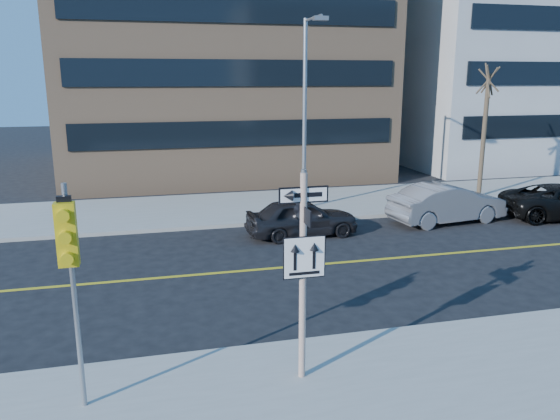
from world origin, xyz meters
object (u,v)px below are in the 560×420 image
object	(u,v)px
parked_car_a	(302,217)
street_tree_west	(488,83)
sign_pole	(303,265)
parked_car_b	(447,203)
streetlight_a	(306,103)
traffic_signal	(69,253)

from	to	relation	value
parked_car_a	street_tree_west	xyz separation A→B (m)	(10.18, 4.05, 4.82)
sign_pole	parked_car_a	xyz separation A→B (m)	(2.82, 9.77, -1.73)
parked_car_b	sign_pole	bearing A→B (deg)	130.82
sign_pole	streetlight_a	xyz separation A→B (m)	(4.00, 13.27, 2.32)
parked_car_b	streetlight_a	distance (m)	7.16
street_tree_west	traffic_signal	bearing A→B (deg)	-140.61
sign_pole	traffic_signal	size ratio (longest dim) A/B	1.02
traffic_signal	streetlight_a	size ratio (longest dim) A/B	0.50
sign_pole	street_tree_west	xyz separation A→B (m)	(13.00, 13.81, 3.09)
traffic_signal	parked_car_b	world-z (taller)	traffic_signal
traffic_signal	parked_car_a	distance (m)	12.26
sign_pole	parked_car_b	size ratio (longest dim) A/B	0.84
parked_car_b	street_tree_west	bearing A→B (deg)	-54.65
parked_car_b	street_tree_west	size ratio (longest dim) A/B	0.76
sign_pole	streetlight_a	distance (m)	14.05
parked_car_a	streetlight_a	bearing A→B (deg)	-22.33
sign_pole	parked_car_b	distance (m)	13.81
traffic_signal	street_tree_west	world-z (taller)	street_tree_west
traffic_signal	parked_car_b	xyz separation A→B (m)	(13.13, 10.38, -2.23)
parked_car_a	parked_car_b	distance (m)	6.32
sign_pole	streetlight_a	world-z (taller)	streetlight_a
traffic_signal	streetlight_a	distance (m)	15.72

